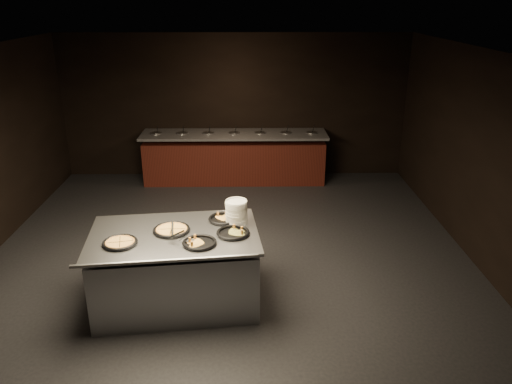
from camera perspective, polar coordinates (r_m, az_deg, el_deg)
The scene contains 11 objects.
room at distance 6.46m, azimuth -3.42°, elevation 2.48°, with size 7.02×8.02×2.92m.
salad_bar at distance 10.16m, azimuth -2.47°, elevation 3.63°, with size 3.70×0.83×1.18m.
serving_counter at distance 6.19m, azimuth -9.10°, elevation -8.84°, with size 2.10×1.47×0.95m.
plate_stack at distance 6.11m, azimuth -2.24°, elevation -2.27°, with size 0.27×0.27×0.28m, color silver.
pan_veggie_whole at distance 5.84m, azimuth -15.29°, elevation -5.59°, with size 0.39×0.39×0.04m.
pan_cheese_whole at distance 6.01m, azimuth -9.63°, elevation -4.27°, with size 0.44×0.44×0.04m.
pan_cheese_slices_a at distance 6.23m, azimuth -3.68°, elevation -3.06°, with size 0.39×0.39×0.04m.
pan_cheese_slices_b at distance 5.67m, azimuth -6.46°, elevation -5.76°, with size 0.39×0.39×0.04m.
pan_veggie_slices at distance 5.86m, azimuth -2.64°, elevation -4.67°, with size 0.39×0.39×0.04m.
server_left at distance 5.86m, azimuth -9.53°, elevation -4.33°, with size 0.11×0.34×0.17m.
server_right at distance 5.72m, azimuth -8.65°, elevation -5.03°, with size 0.30×0.09×0.14m.
Camera 1 is at (0.30, -6.10, 3.55)m, focal length 35.00 mm.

